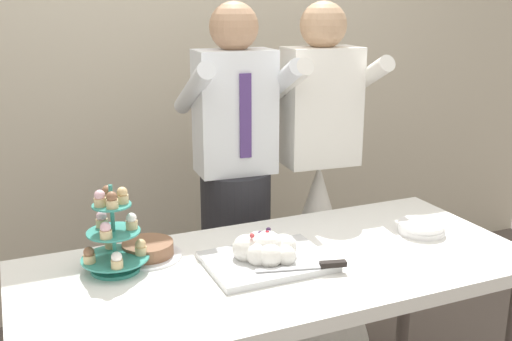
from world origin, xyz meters
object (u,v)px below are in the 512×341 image
object	(u,v)px
dessert_table	(278,282)
cupcake_stand	(114,237)
round_cake	(148,250)
person_groom	(236,208)
main_cake_tray	(266,253)
plate_stack	(421,228)
person_bride	(317,230)

from	to	relation	value
dessert_table	cupcake_stand	xyz separation A→B (m)	(-0.54, 0.17, 0.20)
round_cake	person_groom	xyz separation A→B (m)	(0.51, 0.44, -0.05)
main_cake_tray	plate_stack	xyz separation A→B (m)	(0.68, 0.02, -0.02)
round_cake	plate_stack	bearing A→B (deg)	-10.87
main_cake_tray	round_cake	distance (m)	0.43
main_cake_tray	cupcake_stand	bearing A→B (deg)	161.88
main_cake_tray	plate_stack	distance (m)	0.68
dessert_table	person_bride	xyz separation A→B (m)	(0.51, 0.63, -0.12)
cupcake_stand	plate_stack	size ratio (longest dim) A/B	1.63
plate_stack	round_cake	size ratio (longest dim) A/B	0.78
round_cake	cupcake_stand	bearing A→B (deg)	-154.13
cupcake_stand	round_cake	bearing A→B (deg)	25.87
round_cake	main_cake_tray	bearing A→B (deg)	-31.40
dessert_table	person_groom	world-z (taller)	person_groom
cupcake_stand	person_groom	world-z (taller)	person_groom
cupcake_stand	person_bride	distance (m)	1.19
cupcake_stand	main_cake_tray	xyz separation A→B (m)	(0.49, -0.16, -0.08)
dessert_table	main_cake_tray	size ratio (longest dim) A/B	4.16
plate_stack	dessert_table	bearing A→B (deg)	-177.62
main_cake_tray	person_groom	xyz separation A→B (m)	(0.15, 0.66, -0.07)
round_cake	person_bride	size ratio (longest dim) A/B	0.14
main_cake_tray	person_bride	size ratio (longest dim) A/B	0.26
dessert_table	main_cake_tray	xyz separation A→B (m)	(-0.05, 0.01, 0.12)
cupcake_stand	person_bride	bearing A→B (deg)	24.07
dessert_table	person_groom	xyz separation A→B (m)	(0.10, 0.66, 0.05)
dessert_table	person_bride	bearing A→B (deg)	51.07
person_groom	dessert_table	bearing A→B (deg)	-98.57
round_cake	person_groom	size ratio (longest dim) A/B	0.14
plate_stack	round_cake	xyz separation A→B (m)	(-1.05, 0.20, 0.00)
dessert_table	cupcake_stand	distance (m)	0.59
cupcake_stand	plate_stack	xyz separation A→B (m)	(1.17, -0.14, -0.10)
round_cake	person_groom	bearing A→B (deg)	40.62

